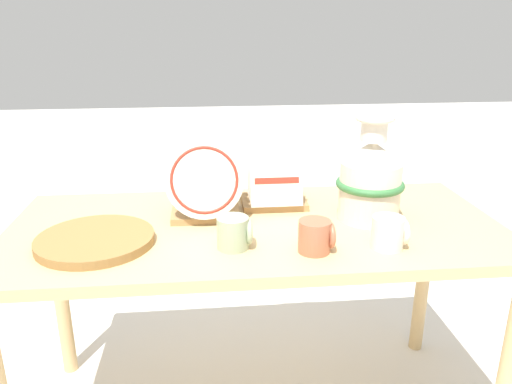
# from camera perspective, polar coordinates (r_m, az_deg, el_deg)

# --- Properties ---
(display_table) EXTENTS (1.59, 0.72, 0.75)m
(display_table) POSITION_cam_1_polar(r_m,az_deg,el_deg) (1.66, 0.00, -6.44)
(display_table) COLOR tan
(display_table) RESTS_ON ground_plane
(ceramic_vase) EXTENTS (0.22, 0.22, 0.35)m
(ceramic_vase) POSITION_cam_1_polar(r_m,az_deg,el_deg) (1.66, 12.95, 1.60)
(ceramic_vase) COLOR silver
(ceramic_vase) RESTS_ON display_table
(dish_rack_round_plates) EXTENTS (0.25, 0.21, 0.27)m
(dish_rack_round_plates) POSITION_cam_1_polar(r_m,az_deg,el_deg) (1.65, -5.87, 0.53)
(dish_rack_round_plates) COLOR tan
(dish_rack_round_plates) RESTS_ON display_table
(dish_rack_square_plates) EXTENTS (0.23, 0.19, 0.20)m
(dish_rack_square_plates) POSITION_cam_1_polar(r_m,az_deg,el_deg) (1.77, 2.04, 0.68)
(dish_rack_square_plates) COLOR tan
(dish_rack_square_plates) RESTS_ON display_table
(wicker_charger_stack) EXTENTS (0.34, 0.34, 0.03)m
(wicker_charger_stack) POSITION_cam_1_polar(r_m,az_deg,el_deg) (1.55, -17.90, -5.26)
(wicker_charger_stack) COLOR olive
(wicker_charger_stack) RESTS_ON display_table
(mug_sage_glaze) EXTENTS (0.10, 0.09, 0.09)m
(mug_sage_glaze) POSITION_cam_1_polar(r_m,az_deg,el_deg) (1.44, -2.46, -4.66)
(mug_sage_glaze) COLOR #9EB28E
(mug_sage_glaze) RESTS_ON display_table
(mug_terracotta_glaze) EXTENTS (0.10, 0.09, 0.09)m
(mug_terracotta_glaze) POSITION_cam_1_polar(r_m,az_deg,el_deg) (1.43, 6.89, -5.03)
(mug_terracotta_glaze) COLOR #B76647
(mug_terracotta_glaze) RESTS_ON display_table
(mug_cream_glaze) EXTENTS (0.10, 0.09, 0.09)m
(mug_cream_glaze) POSITION_cam_1_polar(r_m,az_deg,el_deg) (1.49, 15.00, -4.49)
(mug_cream_glaze) COLOR silver
(mug_cream_glaze) RESTS_ON display_table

